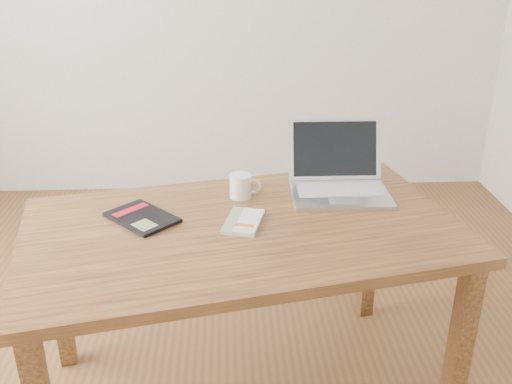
{
  "coord_description": "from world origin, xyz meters",
  "views": [
    {
      "loc": [
        0.13,
        -1.85,
        1.67
      ],
      "look_at": [
        0.22,
        -0.02,
        0.85
      ],
      "focal_mm": 40.0,
      "sensor_mm": 36.0,
      "label": 1
    }
  ],
  "objects_px": {
    "desk": "(243,248)",
    "coffee_mug": "(241,186)",
    "laptop": "(338,178)",
    "white_guidebook": "(243,222)",
    "black_guidebook": "(142,217)"
  },
  "relations": [
    {
      "from": "black_guidebook",
      "to": "laptop",
      "type": "xyz_separation_m",
      "value": [
        0.74,
        0.22,
        0.05
      ]
    },
    {
      "from": "black_guidebook",
      "to": "coffee_mug",
      "type": "height_order",
      "value": "coffee_mug"
    },
    {
      "from": "black_guidebook",
      "to": "laptop",
      "type": "distance_m",
      "value": 0.78
    },
    {
      "from": "desk",
      "to": "black_guidebook",
      "type": "distance_m",
      "value": 0.38
    },
    {
      "from": "coffee_mug",
      "to": "white_guidebook",
      "type": "bearing_deg",
      "value": -83.11
    },
    {
      "from": "desk",
      "to": "laptop",
      "type": "xyz_separation_m",
      "value": [
        0.39,
        0.28,
        0.14
      ]
    },
    {
      "from": "black_guidebook",
      "to": "white_guidebook",
      "type": "bearing_deg",
      "value": -51.99
    },
    {
      "from": "desk",
      "to": "laptop",
      "type": "relative_size",
      "value": 4.34
    },
    {
      "from": "white_guidebook",
      "to": "black_guidebook",
      "type": "xyz_separation_m",
      "value": [
        -0.36,
        0.05,
        -0.0
      ]
    },
    {
      "from": "desk",
      "to": "coffee_mug",
      "type": "xyz_separation_m",
      "value": [
        0.0,
        0.24,
        0.14
      ]
    },
    {
      "from": "white_guidebook",
      "to": "coffee_mug",
      "type": "height_order",
      "value": "coffee_mug"
    },
    {
      "from": "desk",
      "to": "black_guidebook",
      "type": "xyz_separation_m",
      "value": [
        -0.36,
        0.07,
        0.1
      ]
    },
    {
      "from": "white_guidebook",
      "to": "laptop",
      "type": "height_order",
      "value": "laptop"
    },
    {
      "from": "white_guidebook",
      "to": "black_guidebook",
      "type": "bearing_deg",
      "value": -174.03
    },
    {
      "from": "laptop",
      "to": "desk",
      "type": "bearing_deg",
      "value": -143.07
    }
  ]
}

